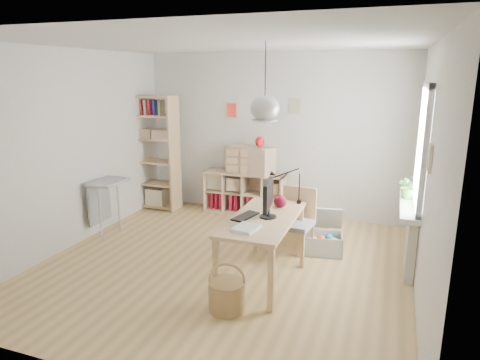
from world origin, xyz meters
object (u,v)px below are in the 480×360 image
(cube_shelf, at_px, (244,196))
(tall_bookshelf, at_px, (155,148))
(desk, at_px, (263,225))
(drawer_chest, at_px, (250,160))
(storage_chest, at_px, (323,239))
(chair, at_px, (295,219))
(monitor, at_px, (268,197))

(cube_shelf, bearing_deg, tall_bookshelf, -169.81)
(desk, bearing_deg, drawer_chest, 112.28)
(desk, bearing_deg, tall_bookshelf, 142.99)
(storage_chest, bearing_deg, desk, -128.78)
(chair, xyz_separation_m, monitor, (-0.18, -0.66, 0.46))
(storage_chest, relative_size, drawer_chest, 0.84)
(storage_chest, bearing_deg, tall_bookshelf, 153.41)
(tall_bookshelf, height_order, drawer_chest, tall_bookshelf)
(monitor, bearing_deg, drawer_chest, 105.81)
(desk, relative_size, cube_shelf, 1.07)
(drawer_chest, bearing_deg, storage_chest, -24.70)
(desk, bearing_deg, cube_shelf, 114.61)
(cube_shelf, relative_size, storage_chest, 2.08)
(cube_shelf, relative_size, drawer_chest, 1.75)
(cube_shelf, relative_size, monitor, 2.82)
(chair, distance_m, drawer_chest, 1.93)
(storage_chest, bearing_deg, chair, -145.48)
(storage_chest, xyz_separation_m, drawer_chest, (-1.45, 1.20, 0.77))
(drawer_chest, bearing_deg, chair, -38.35)
(desk, bearing_deg, storage_chest, 60.83)
(chair, bearing_deg, drawer_chest, 133.49)
(cube_shelf, height_order, chair, chair)
(chair, bearing_deg, cube_shelf, 135.65)
(tall_bookshelf, relative_size, storage_chest, 2.98)
(cube_shelf, height_order, drawer_chest, drawer_chest)
(chair, relative_size, monitor, 1.87)
(chair, distance_m, monitor, 0.83)
(tall_bookshelf, distance_m, chair, 3.14)
(cube_shelf, xyz_separation_m, chair, (1.25, -1.55, 0.23))
(tall_bookshelf, distance_m, drawer_chest, 1.71)
(desk, relative_size, monitor, 3.02)
(monitor, bearing_deg, desk, -167.90)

